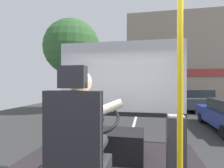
% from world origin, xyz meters
% --- Properties ---
extents(ground, '(18.00, 44.00, 0.06)m').
position_xyz_m(ground, '(0.00, 8.80, -0.02)').
color(ground, '#313131').
extents(driver_seat, '(0.48, 0.48, 1.26)m').
position_xyz_m(driver_seat, '(-0.07, -0.40, 1.24)').
color(driver_seat, black).
rests_on(driver_seat, bus_floor).
extents(bus_driver, '(0.73, 0.61, 0.84)m').
position_xyz_m(bus_driver, '(-0.07, -0.29, 1.43)').
color(bus_driver, '#282833').
rests_on(bus_driver, driver_seat).
extents(steering_console, '(1.10, 1.02, 0.83)m').
position_xyz_m(steering_console, '(-0.07, 0.75, 0.94)').
color(steering_console, black).
rests_on(steering_console, bus_floor).
extents(handrail_pole, '(0.04, 0.04, 1.99)m').
position_xyz_m(handrail_pole, '(0.76, -0.44, 1.72)').
color(handrail_pole, gold).
rests_on(handrail_pole, bus_floor).
extents(fare_box, '(0.21, 0.21, 0.73)m').
position_xyz_m(fare_box, '(0.87, 0.40, 1.09)').
color(fare_box, '#333338').
rests_on(fare_box, bus_floor).
extents(windshield_panel, '(2.50, 0.08, 1.48)m').
position_xyz_m(windshield_panel, '(0.00, 1.62, 1.77)').
color(windshield_panel, silver).
extents(street_tree, '(3.58, 3.58, 5.95)m').
position_xyz_m(street_tree, '(-4.18, 8.85, 4.16)').
color(street_tree, '#4C3828').
rests_on(street_tree, ground).
extents(shop_building, '(11.31, 5.18, 8.17)m').
position_xyz_m(shop_building, '(4.46, 16.68, 4.08)').
color(shop_building, gray).
rests_on(shop_building, ground).
extents(parked_car_charcoal, '(2.00, 4.49, 1.40)m').
position_xyz_m(parked_car_charcoal, '(3.86, 11.23, 0.72)').
color(parked_car_charcoal, '#474C51').
rests_on(parked_car_charcoal, ground).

